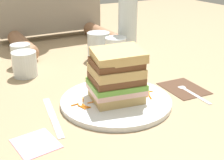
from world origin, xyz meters
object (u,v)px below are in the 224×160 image
at_px(knife, 53,117).
at_px(napkin_pink, 36,143).
at_px(napkin_dark, 184,88).
at_px(juice_glass, 116,55).
at_px(sandwich, 118,76).
at_px(empty_tumbler_2, 21,55).
at_px(empty_tumbler_1, 99,46).
at_px(fork, 189,90).
at_px(main_plate, 118,101).
at_px(water_bottle, 128,21).
at_px(empty_tumbler_0, 25,64).

height_order(knife, napkin_pink, same).
relative_size(napkin_dark, juice_glass, 1.24).
bearing_deg(napkin_pink, sandwich, 18.67).
relative_size(napkin_dark, knife, 0.64).
height_order(empty_tumbler_2, napkin_pink, empty_tumbler_2).
relative_size(napkin_dark, empty_tumbler_2, 1.68).
height_order(napkin_dark, empty_tumbler_1, empty_tumbler_1).
distance_m(empty_tumbler_2, napkin_pink, 0.48).
height_order(sandwich, empty_tumbler_2, sandwich).
xyz_separation_m(sandwich, fork, (0.21, -0.03, -0.07)).
height_order(sandwich, napkin_pink, sandwich).
xyz_separation_m(knife, juice_glass, (0.29, 0.22, 0.04)).
bearing_deg(main_plate, knife, 178.20).
bearing_deg(water_bottle, main_plate, -125.27).
bearing_deg(empty_tumbler_0, napkin_pink, -101.33).
relative_size(sandwich, napkin_pink, 1.63).
xyz_separation_m(napkin_dark, empty_tumbler_2, (-0.35, 0.41, 0.04)).
height_order(main_plate, napkin_pink, main_plate).
bearing_deg(water_bottle, knife, -143.21).
bearing_deg(main_plate, sandwich, 59.20).
xyz_separation_m(empty_tumbler_2, napkin_pink, (-0.09, -0.48, -0.04)).
height_order(sandwich, water_bottle, water_bottle).
height_order(main_plate, empty_tumbler_2, empty_tumbler_2).
relative_size(sandwich, knife, 0.72).
relative_size(main_plate, knife, 1.40).
distance_m(sandwich, napkin_dark, 0.22).
relative_size(sandwich, fork, 0.86).
height_order(water_bottle, empty_tumbler_1, water_bottle).
bearing_deg(empty_tumbler_2, juice_glass, -31.71).
distance_m(water_bottle, empty_tumbler_0, 0.37).
xyz_separation_m(juice_glass, empty_tumbler_0, (-0.28, 0.07, -0.01)).
height_order(napkin_dark, juice_glass, juice_glass).
bearing_deg(napkin_pink, juice_glass, 40.80).
bearing_deg(water_bottle, napkin_pink, -140.28).
distance_m(fork, napkin_pink, 0.44).
xyz_separation_m(sandwich, empty_tumbler_2, (-0.15, 0.40, -0.04)).
xyz_separation_m(napkin_dark, knife, (-0.38, 0.02, 0.00)).
distance_m(juice_glass, empty_tumbler_1, 0.11).
height_order(knife, empty_tumbler_2, empty_tumbler_2).
relative_size(main_plate, napkin_dark, 2.19).
xyz_separation_m(sandwich, napkin_pink, (-0.23, -0.08, -0.07)).
relative_size(knife, empty_tumbler_2, 2.63).
bearing_deg(empty_tumbler_1, sandwich, -108.68).
relative_size(water_bottle, napkin_pink, 3.60).
xyz_separation_m(water_bottle, napkin_pink, (-0.43, -0.36, -0.14)).
height_order(main_plate, napkin_dark, main_plate).
bearing_deg(napkin_pink, main_plate, 18.63).
bearing_deg(empty_tumbler_1, knife, -130.42).
distance_m(napkin_dark, empty_tumbler_2, 0.54).
height_order(juice_glass, water_bottle, water_bottle).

